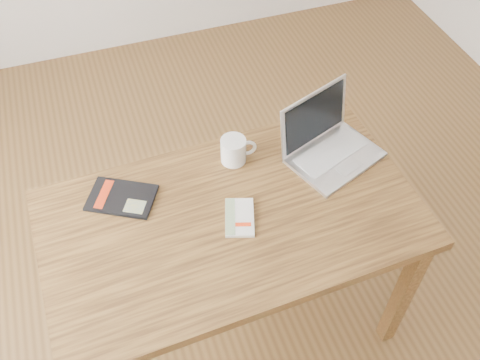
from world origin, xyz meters
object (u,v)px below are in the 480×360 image
object	(u,v)px
laptop	(328,143)
desk	(232,231)
black_guidebook	(122,198)
coffee_mug	(234,150)
white_guidebook	(239,218)

from	to	relation	value
laptop	desk	bearing A→B (deg)	-179.40
black_guidebook	coffee_mug	bearing A→B (deg)	-54.29
coffee_mug	black_guidebook	bearing A→B (deg)	-167.48
black_guidebook	desk	bearing A→B (deg)	-90.76
white_guidebook	coffee_mug	bearing A→B (deg)	92.87
black_guidebook	laptop	size ratio (longest dim) A/B	0.69
laptop	coffee_mug	distance (m)	0.34
black_guidebook	laptop	world-z (taller)	laptop
coffee_mug	desk	bearing A→B (deg)	-104.54
desk	coffee_mug	xyz separation A→B (m)	(0.09, 0.24, 0.14)
white_guidebook	coffee_mug	xyz separation A→B (m)	(0.07, 0.26, 0.05)
black_guidebook	coffee_mug	size ratio (longest dim) A/B	2.02
black_guidebook	laptop	distance (m)	0.77
desk	laptop	world-z (taller)	laptop
white_guidebook	coffee_mug	size ratio (longest dim) A/B	1.34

